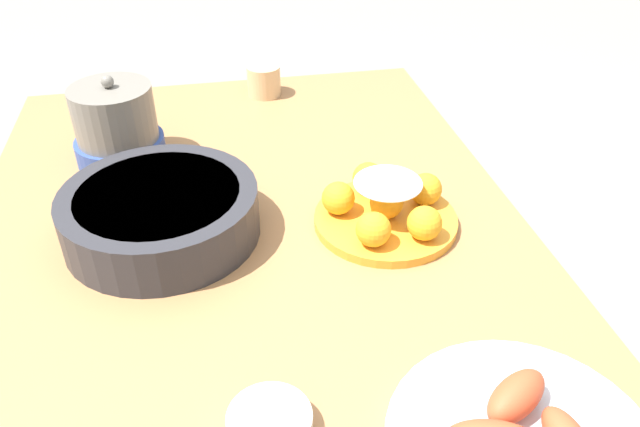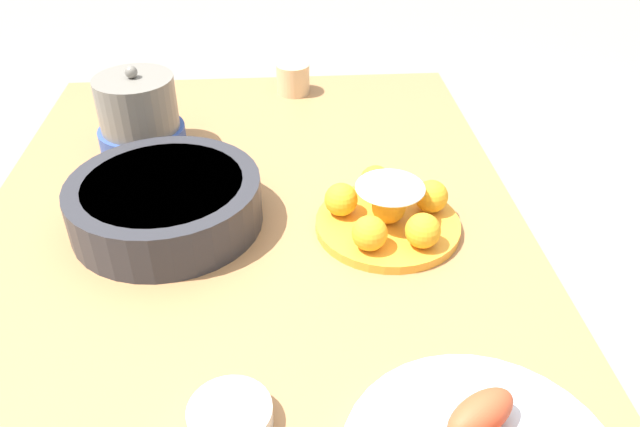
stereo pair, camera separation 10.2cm
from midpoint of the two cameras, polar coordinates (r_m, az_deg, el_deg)
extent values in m
cylinder|color=#A87547|center=(1.82, 4.17, 1.52)|extent=(0.06, 0.06, 0.68)
cylinder|color=#A87547|center=(1.82, -22.63, -1.40)|extent=(0.06, 0.06, 0.68)
cube|color=#A87547|center=(1.05, -8.97, -3.41)|extent=(1.36, 0.94, 0.03)
cylinder|color=gold|center=(1.06, 3.27, -0.68)|extent=(0.24, 0.24, 0.02)
sphere|color=#F4A823|center=(1.11, 1.81, 3.18)|extent=(0.06, 0.06, 0.06)
sphere|color=#F4A823|center=(1.05, -1.09, 1.32)|extent=(0.06, 0.06, 0.06)
sphere|color=#F4A823|center=(0.98, 1.94, -1.57)|extent=(0.06, 0.06, 0.06)
sphere|color=#F4A823|center=(1.00, 6.67, -0.99)|extent=(0.06, 0.06, 0.06)
sphere|color=#F4A823|center=(1.08, 6.98, 2.13)|extent=(0.06, 0.06, 0.06)
ellipsoid|color=white|center=(1.02, 3.40, 2.72)|extent=(0.11, 0.11, 0.02)
sphere|color=#F4A823|center=(1.04, 3.33, 0.94)|extent=(0.06, 0.06, 0.06)
cylinder|color=#2D2D33|center=(1.07, -17.04, -0.10)|extent=(0.32, 0.32, 0.08)
cylinder|color=brown|center=(1.05, -17.37, 1.50)|extent=(0.26, 0.26, 0.01)
cylinder|color=silver|center=(0.77, -8.65, -18.66)|extent=(0.10, 0.10, 0.03)
cylinder|color=olive|center=(0.76, -8.73, -18.15)|extent=(0.08, 0.08, 0.01)
ellipsoid|color=#D1512D|center=(0.77, 13.80, -16.12)|extent=(0.09, 0.11, 0.05)
cylinder|color=#DBB27F|center=(1.53, -7.12, 11.92)|extent=(0.08, 0.08, 0.07)
cylinder|color=#334C99|center=(1.32, -19.87, 5.46)|extent=(0.17, 0.17, 0.05)
cylinder|color=slate|center=(1.28, -20.55, 8.49)|extent=(0.16, 0.16, 0.11)
sphere|color=slate|center=(1.26, -21.16, 11.13)|extent=(0.02, 0.02, 0.02)
camera|label=1|loc=(0.05, -92.86, -2.00)|focal=35.00mm
camera|label=2|loc=(0.05, 87.14, 2.00)|focal=35.00mm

